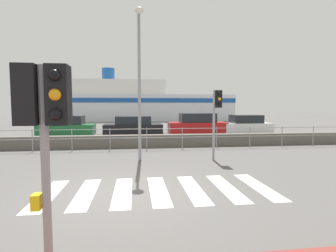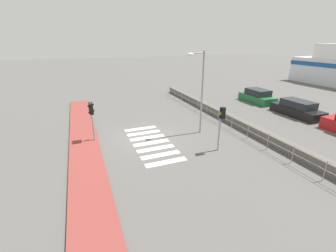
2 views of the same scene
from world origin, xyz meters
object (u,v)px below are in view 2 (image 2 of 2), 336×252
(traffic_light_near, at_px, (92,112))
(traffic_light_far, at_px, (221,119))
(streetlamp, at_px, (199,84))
(parked_car_green, at_px, (257,97))
(parked_car_black, at_px, (297,109))

(traffic_light_near, distance_m, traffic_light_far, 8.05)
(traffic_light_near, bearing_deg, streetlamp, 80.19)
(parked_car_green, bearing_deg, traffic_light_near, -76.78)
(traffic_light_far, bearing_deg, parked_car_green, 128.57)
(traffic_light_near, xyz_separation_m, traffic_light_far, (4.22, 6.85, -0.01))
(streetlamp, bearing_deg, traffic_light_far, -3.02)
(streetlamp, bearing_deg, parked_car_green, 117.25)
(parked_car_green, xyz_separation_m, parked_car_black, (4.94, -0.00, -0.02))
(traffic_light_near, relative_size, traffic_light_far, 0.95)
(parked_car_green, distance_m, parked_car_black, 4.94)
(parked_car_black, bearing_deg, streetlamp, -88.21)
(parked_car_black, bearing_deg, traffic_light_far, -72.20)
(streetlamp, relative_size, parked_car_black, 1.27)
(traffic_light_near, xyz_separation_m, streetlamp, (1.21, 7.01, 1.52))
(traffic_light_far, distance_m, parked_car_black, 10.99)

